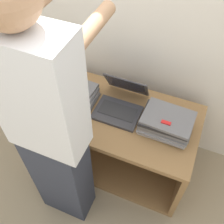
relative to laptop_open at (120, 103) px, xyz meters
The scene contains 8 objects.
ground_plane 0.75m from the laptop_open, 90.00° to the right, with size 12.00×12.00×0.00m, color gray.
wall_back 0.65m from the laptop_open, 90.00° to the left, with size 8.00×0.05×2.40m.
cart 0.35m from the laptop_open, 90.00° to the left, with size 1.15×0.63×0.61m.
laptop_open is the anchor object (origin of this frame).
laptop_stack_left 0.35m from the laptop_open, behind, with size 0.33×0.25×0.11m.
laptop_stack_right 0.35m from the laptop_open, ahead, with size 0.33×0.25×0.13m.
person 0.61m from the laptop_open, 109.29° to the right, with size 0.40×0.53×1.75m.
inventory_tag 0.37m from the laptop_open, 18.62° to the right, with size 0.06×0.02×0.01m.
Camera 1 is at (0.41, -0.78, 2.01)m, focal length 42.00 mm.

